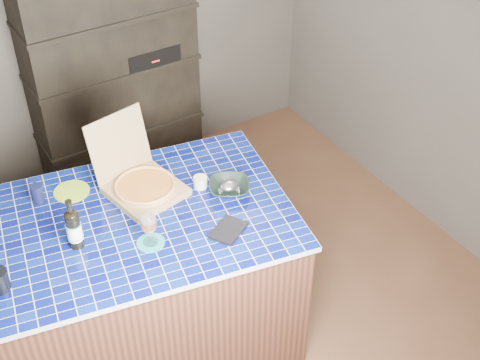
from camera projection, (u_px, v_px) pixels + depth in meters
room at (220, 150)px, 3.64m from camera, size 3.50×3.50×3.50m
shelving_unit at (115, 83)px, 4.87m from camera, size 1.20×0.41×1.80m
kitchen_island at (134, 283)px, 3.89m from camera, size 1.97×1.44×0.98m
pizza_box at (142, 184)px, 3.74m from camera, size 0.45×0.51×0.41m
mead_bottle at (74, 228)px, 3.37m from camera, size 0.08×0.08×0.30m
teal_trivet at (151, 243)px, 3.45m from camera, size 0.15×0.15×0.01m
wine_glass at (148, 223)px, 3.37m from camera, size 0.09×0.09×0.20m
dvd_case at (228, 230)px, 3.52m from camera, size 0.24×0.22×0.02m
bowl at (229, 187)px, 3.77m from camera, size 0.31×0.31×0.06m
foil_contents at (229, 186)px, 3.76m from camera, size 0.11×0.09×0.05m
white_jar at (200, 182)px, 3.79m from camera, size 0.08×0.08×0.07m
navy_cup at (37, 193)px, 3.68m from camera, size 0.07×0.07×0.11m
green_trivet at (72, 191)px, 3.77m from camera, size 0.20×0.20×0.01m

